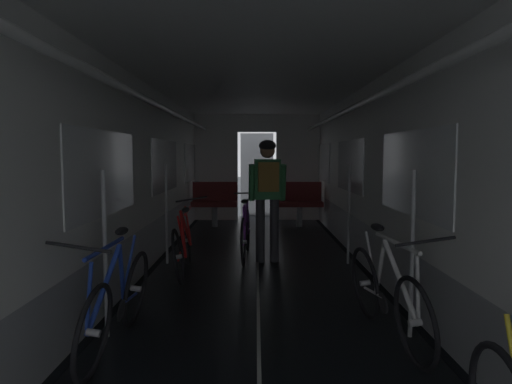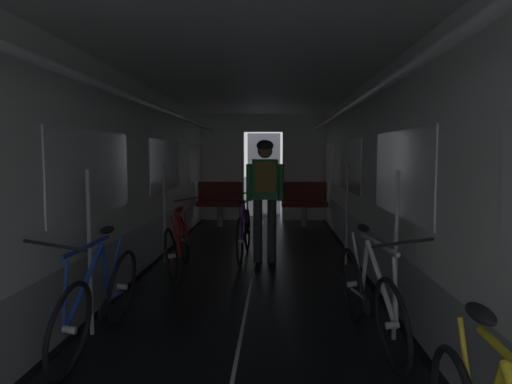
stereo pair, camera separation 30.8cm
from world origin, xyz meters
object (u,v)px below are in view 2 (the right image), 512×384
Objects in this scene: bicycle_red at (178,244)px; bicycle_white at (370,296)px; bench_seat_far_left at (220,200)px; bicycle_purple_in_aisle at (244,232)px; person_cyclist_aisle at (265,187)px; bench_seat_far_right at (304,200)px; bicycle_blue at (99,299)px.

bicycle_white is at bearing -46.23° from bicycle_red.
bicycle_purple_in_aisle is at bearing -76.48° from bench_seat_far_left.
person_cyclist_aisle is at bearing -40.03° from bicycle_purple_in_aisle.
person_cyclist_aisle reaches higher than bench_seat_far_left.
person_cyclist_aisle reaches higher than bench_seat_far_right.
bench_seat_far_right is at bearing 70.44° from bicycle_purple_in_aisle.
bicycle_purple_in_aisle is (-0.32, 0.27, -0.69)m from person_cyclist_aisle.
person_cyclist_aisle is (1.04, -3.29, 0.50)m from bench_seat_far_left.
bicycle_blue is at bearing -91.91° from bench_seat_far_left.
bicycle_white is 1.00× the size of bicycle_red.
bicycle_red reaches higher than bicycle_white.
bicycle_purple_in_aisle is at bearing 112.24° from bicycle_white.
bench_seat_far_left is at bearing 89.15° from bicycle_red.
bicycle_blue reaches higher than bicycle_white.
bicycle_blue is 1.00× the size of bicycle_red.
bicycle_white is at bearing -88.51° from bench_seat_far_right.
person_cyclist_aisle is (1.25, 2.92, 0.69)m from bicycle_blue.
bicycle_blue reaches higher than bench_seat_far_left.
bench_seat_far_right is 0.58× the size of bicycle_white.
bench_seat_far_left is 1.80m from bench_seat_far_right.
bicycle_red is 1.45m from person_cyclist_aisle.
bench_seat_far_left is at bearing 88.09° from bicycle_blue.
bicycle_blue is at bearing -175.32° from bicycle_white.
bench_seat_far_left reaches higher than bicycle_purple_in_aisle.
bicycle_blue is at bearing -106.34° from bicycle_purple_in_aisle.
bicycle_red reaches higher than bench_seat_far_left.
bicycle_blue is at bearing -107.92° from bench_seat_far_right.
bench_seat_far_right is (1.80, 0.00, 0.00)m from bench_seat_far_left.
bicycle_red is at bearing 133.77° from bicycle_white.
bench_seat_far_left is at bearing 103.52° from bicycle_purple_in_aisle.
bicycle_blue is (-0.21, -6.21, -0.19)m from bench_seat_far_left.
bicycle_red is 1.20m from bicycle_purple_in_aisle.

